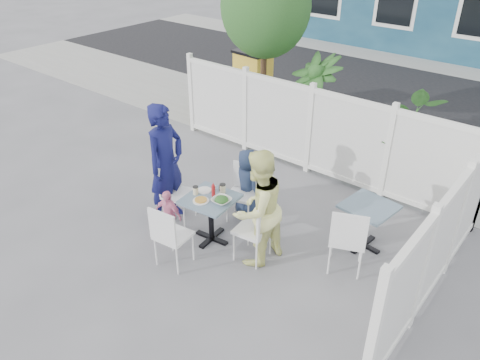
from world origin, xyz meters
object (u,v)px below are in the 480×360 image
Objects in this scene: main_table at (211,207)px; woman at (258,209)px; utility_cabinet at (253,84)px; chair_right at (258,226)px; toddler at (168,215)px; chair_near at (169,233)px; chair_left at (174,188)px; boy at (247,183)px; spare_table at (368,215)px; chair_back at (243,188)px; man at (166,164)px.

main_table is 0.83m from woman.
chair_right is (3.32, -4.18, -0.14)m from utility_cabinet.
chair_right reaches higher than toddler.
main_table is 0.77× the size of chair_right.
chair_left is at bearing 125.51° from chair_near.
woman is at bearing 157.01° from boy.
chair_left is 0.98× the size of chair_right.
spare_table is at bearing 27.45° from toddler.
chair_right is (1.59, 0.02, 0.01)m from chair_left.
boy is at bearing -48.11° from utility_cabinet.
spare_table is (1.80, 1.26, -0.02)m from main_table.
boy is at bearing 91.41° from main_table.
chair_left reaches higher than main_table.
main_table is (2.53, -4.24, -0.15)m from utility_cabinet.
man is (-0.90, -0.72, 0.41)m from chair_back.
boy is at bearing -52.04° from man.
chair_right is 1.08× the size of chair_back.
toddler is at bearing 19.10° from chair_left.
spare_table is at bearing 146.47° from woman.
man is at bearing -99.27° from chair_left.
man is at bearing -63.60° from utility_cabinet.
chair_near is 0.57× the size of woman.
man is (-2.71, -1.23, 0.40)m from spare_table.
woman reaches higher than chair_left.
toddler is (-2.32, -1.61, -0.14)m from spare_table.
chair_right is 1.06m from chair_back.
boy is (-0.81, 0.80, -0.01)m from chair_right.
boy reaches higher than chair_near.
chair_back is 1.14× the size of toddler.
main_table is at bearing 112.95° from boy.
toddler is at bearing 100.41° from chair_right.
chair_back is at bearing 90.79° from main_table.
utility_cabinet is at bearing -31.89° from boy.
woman is 1.49× the size of boy.
chair_back is 1.22m from toddler.
chair_right is at bearing -130.08° from spare_table.
utility_cabinet reaches higher than main_table.
chair_near is at bearing 111.24° from boy.
utility_cabinet is 1.49× the size of chair_near.
chair_right is 1.74m from man.
woman is (0.81, 0.85, 0.28)m from chair_near.
chair_near is at bearing -58.21° from utility_cabinet.
boy is 1.40× the size of toddler.
utility_cabinet reaches higher than chair_back.
chair_back is at bearing 42.14° from chair_right.
utility_cabinet reaches higher than spare_table.
man is at bearing 84.00° from chair_right.
woman reaches higher than toddler.
utility_cabinet is at bearing 15.98° from man.
woman is (1.57, 0.03, 0.28)m from chair_left.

